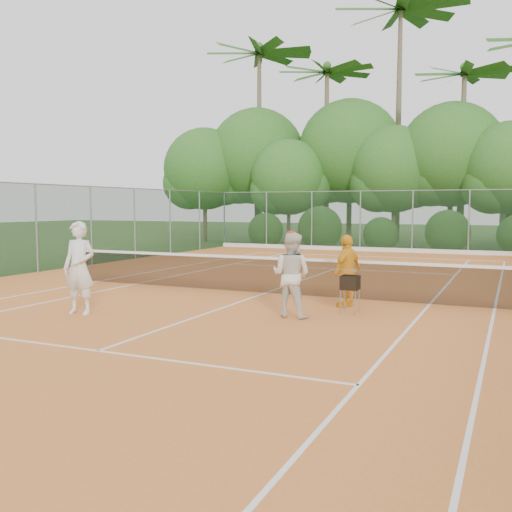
{
  "coord_description": "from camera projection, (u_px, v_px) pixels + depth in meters",
  "views": [
    {
      "loc": [
        5.83,
        -13.28,
        2.26
      ],
      "look_at": [
        0.33,
        -1.2,
        1.1
      ],
      "focal_mm": 40.0,
      "sensor_mm": 36.0,
      "label": 1
    }
  ],
  "objects": [
    {
      "name": "ground",
      "position": [
        264.0,
        294.0,
        14.65
      ],
      "size": [
        120.0,
        120.0,
        0.0
      ],
      "primitive_type": "plane",
      "color": "#284619",
      "rests_on": "ground"
    },
    {
      "name": "clay_court",
      "position": [
        264.0,
        294.0,
        14.64
      ],
      "size": [
        18.0,
        36.0,
        0.02
      ],
      "primitive_type": "cube",
      "color": "orange",
      "rests_on": "ground"
    },
    {
      "name": "tennis_net",
      "position": [
        264.0,
        274.0,
        14.6
      ],
      "size": [
        11.97,
        0.1,
        1.1
      ],
      "color": "gray",
      "rests_on": "clay_court"
    },
    {
      "name": "player_white",
      "position": [
        79.0,
        268.0,
        11.82
      ],
      "size": [
        0.76,
        0.55,
        1.93
      ],
      "primitive_type": "imported",
      "rotation": [
        0.0,
        0.0,
        0.13
      ],
      "color": "silver",
      "rests_on": "clay_court"
    },
    {
      "name": "player_center_grp",
      "position": [
        291.0,
        274.0,
        11.51
      ],
      "size": [
        0.89,
        0.72,
        1.75
      ],
      "color": "silver",
      "rests_on": "clay_court"
    },
    {
      "name": "player_yellow",
      "position": [
        347.0,
        271.0,
        12.69
      ],
      "size": [
        0.66,
        1.02,
        1.62
      ],
      "primitive_type": "imported",
      "rotation": [
        0.0,
        0.0,
        -1.87
      ],
      "color": "#F2A920",
      "rests_on": "clay_court"
    },
    {
      "name": "ball_hopper",
      "position": [
        350.0,
        283.0,
        11.91
      ],
      "size": [
        0.35,
        0.35,
        0.8
      ],
      "rotation": [
        0.0,
        0.0,
        0.34
      ],
      "color": "gray",
      "rests_on": "clay_court"
    },
    {
      "name": "stray_ball_a",
      "position": [
        366.0,
        254.0,
        26.3
      ],
      "size": [
        0.07,
        0.07,
        0.07
      ],
      "primitive_type": "sphere",
      "color": "#D3E334",
      "rests_on": "clay_court"
    },
    {
      "name": "stray_ball_b",
      "position": [
        394.0,
        255.0,
        25.95
      ],
      "size": [
        0.07,
        0.07,
        0.07
      ],
      "primitive_type": "sphere",
      "color": "gold",
      "rests_on": "clay_court"
    },
    {
      "name": "stray_ball_c",
      "position": [
        494.0,
        263.0,
        22.33
      ],
      "size": [
        0.07,
        0.07,
        0.07
      ],
      "primitive_type": "sphere",
      "color": "yellow",
      "rests_on": "clay_court"
    },
    {
      "name": "court_markings",
      "position": [
        264.0,
        294.0,
        14.64
      ],
      "size": [
        11.03,
        23.83,
        0.01
      ],
      "color": "white",
      "rests_on": "clay_court"
    },
    {
      "name": "fence_back",
      "position": [
        386.0,
        221.0,
        28.11
      ],
      "size": [
        18.07,
        0.07,
        3.0
      ],
      "color": "#19381E",
      "rests_on": "clay_court"
    },
    {
      "name": "tropical_treeline",
      "position": [
        432.0,
        155.0,
        31.94
      ],
      "size": [
        32.1,
        8.49,
        15.03
      ],
      "color": "brown",
      "rests_on": "ground"
    }
  ]
}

